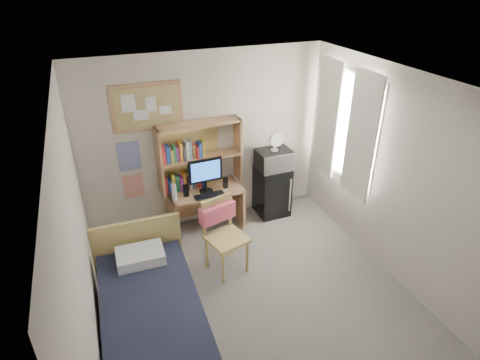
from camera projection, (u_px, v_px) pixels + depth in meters
name	position (u px, v px, depth m)	size (l,w,h in m)	color
floor	(262.00, 308.00, 4.75)	(3.60, 4.20, 0.02)	gray
ceiling	(270.00, 91.00, 3.51)	(3.60, 4.20, 0.02)	white
wall_back	(205.00, 141.00, 5.84)	(3.60, 0.04, 2.60)	beige
wall_left	(81.00, 256.00, 3.54)	(0.04, 4.20, 2.60)	beige
wall_right	(405.00, 184.00, 4.71)	(0.04, 4.20, 2.60)	beige
window_unit	(345.00, 127.00, 5.53)	(0.10, 1.40, 1.70)	white
curtain_left	(361.00, 137.00, 5.19)	(0.04, 0.55, 1.70)	white
curtain_right	(327.00, 118.00, 5.85)	(0.04, 0.55, 1.70)	white
bulletin_board	(147.00, 107.00, 5.28)	(0.94, 0.03, 0.64)	tan
poster_wave	(129.00, 156.00, 5.50)	(0.30, 0.01, 0.42)	navy
poster_japan	(133.00, 186.00, 5.73)	(0.28, 0.01, 0.36)	red
desk	(206.00, 209.00, 6.01)	(1.07, 0.54, 0.67)	tan
desk_chair	(227.00, 238.00, 5.10)	(0.51, 0.51, 1.02)	tan
mini_fridge	(272.00, 190.00, 6.37)	(0.48, 0.48, 0.81)	black
bed	(154.00, 326.00, 4.14)	(1.02, 2.04, 0.56)	black
hutch	(200.00, 155.00, 5.74)	(1.20, 0.31, 0.98)	tan
monitor	(206.00, 176.00, 5.68)	(0.49, 0.04, 0.52)	black
keyboard	(210.00, 195.00, 5.69)	(0.43, 0.14, 0.02)	black
speaker_left	(186.00, 191.00, 5.66)	(0.07, 0.07, 0.17)	black
speaker_right	(225.00, 183.00, 5.88)	(0.07, 0.07, 0.16)	black
water_bottle	(174.00, 192.00, 5.55)	(0.07, 0.07, 0.24)	white
hoodie	(217.00, 212.00, 5.10)	(0.47, 0.14, 0.23)	#FF617D
microwave	(274.00, 159.00, 6.09)	(0.51, 0.39, 0.30)	silver
desk_fan	(275.00, 142.00, 5.96)	(0.22, 0.22, 0.28)	white
pillow	(140.00, 256.00, 4.60)	(0.53, 0.37, 0.13)	white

